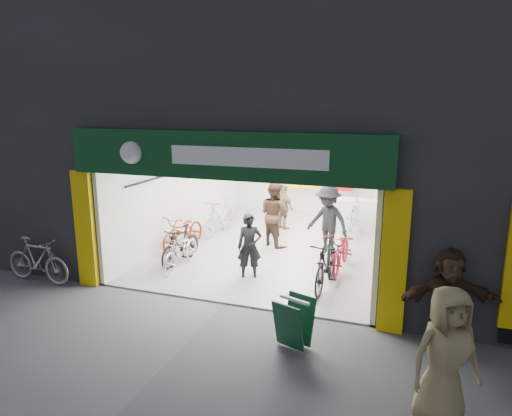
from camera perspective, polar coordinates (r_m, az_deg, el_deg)
The scene contains 17 objects.
ground at distance 9.52m, azimuth -4.06°, elevation -11.90°, with size 60.00×60.00×0.00m, color #56565B.
building at distance 13.15m, azimuth 8.31°, elevation 14.27°, with size 17.00×10.27×8.00m.
bike_left_front at distance 11.41m, azimuth -9.32°, elevation -5.25°, with size 0.61×1.74×0.92m, color silver.
bike_left_midfront at distance 11.70m, azimuth -9.41°, elevation -4.61°, with size 0.46×1.64×0.98m, color black.
bike_left_midback at distance 12.93m, azimuth -9.04°, elevation -2.89°, with size 0.65×1.88×0.99m, color maroon.
bike_left_back at distance 14.04m, azimuth -4.45°, elevation -1.11°, with size 0.54×1.93×1.16m, color #B2B2B7.
bike_right_front at distance 10.14m, azimuth 8.74°, elevation -6.91°, with size 0.54×1.91×1.15m, color black.
bike_right_mid at distance 11.34m, azimuth 10.67°, elevation -5.24°, with size 0.65×1.88×0.99m, color maroon.
bike_right_back at distance 14.37m, azimuth 12.12°, elevation -1.13°, with size 0.52×1.86×1.11m, color #B9B9BE.
parked_bike at distance 11.50m, azimuth -25.65°, elevation -5.89°, with size 0.50×1.76×1.06m, color #A7A6AB.
customer_a at distance 10.51m, azimuth -0.82°, elevation -4.85°, with size 0.57×0.37×1.55m, color black.
customer_b at distance 12.84m, azimuth 2.30°, elevation -0.82°, with size 0.90×0.70×1.86m, color #3E291C.
customer_c at distance 12.24m, azimuth 8.97°, elevation -1.61°, with size 1.22×0.70×1.88m, color black.
customer_d at distance 14.53m, azimuth 3.49°, elevation 0.09°, with size 0.88×0.37×1.50m, color #85684D.
pedestrian_near at distance 6.39m, azimuth 22.62°, elevation -16.88°, with size 0.91×0.59×1.86m, color #8D7C52.
pedestrian_far at distance 8.26m, azimuth 22.83°, elevation -10.41°, with size 1.60×0.51×1.73m, color #372519.
sandwich_board at distance 7.84m, azimuth 4.77°, elevation -13.92°, with size 0.69×0.70×0.84m.
Camera 1 is at (3.45, -7.91, 4.01)m, focal length 32.00 mm.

